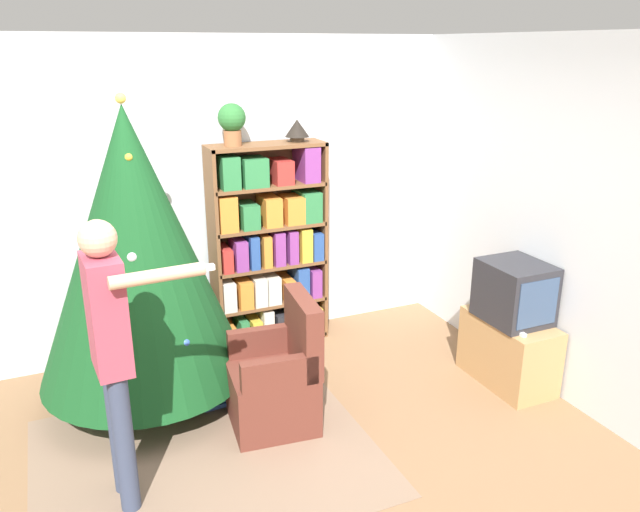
# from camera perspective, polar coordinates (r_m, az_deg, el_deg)

# --- Properties ---
(ground_plane) EXTENTS (14.00, 14.00, 0.00)m
(ground_plane) POSITION_cam_1_polar(r_m,az_deg,el_deg) (4.16, -1.28, -18.33)
(ground_plane) COLOR #846042
(wall_back) EXTENTS (8.00, 0.10, 2.60)m
(wall_back) POSITION_cam_1_polar(r_m,az_deg,el_deg) (5.34, -9.58, 5.37)
(wall_back) COLOR silver
(wall_back) RESTS_ON ground_plane
(wall_right) EXTENTS (0.10, 8.00, 2.60)m
(wall_right) POSITION_cam_1_polar(r_m,az_deg,el_deg) (4.71, 22.86, 2.36)
(wall_right) COLOR silver
(wall_right) RESTS_ON ground_plane
(area_rug) EXTENTS (2.11, 1.77, 0.01)m
(area_rug) POSITION_cam_1_polar(r_m,az_deg,el_deg) (4.27, -10.29, -17.56)
(area_rug) COLOR #7F6651
(area_rug) RESTS_ON ground_plane
(bookshelf) EXTENTS (0.98, 0.32, 1.75)m
(bookshelf) POSITION_cam_1_polar(r_m,az_deg,el_deg) (5.34, -4.54, 0.67)
(bookshelf) COLOR brown
(bookshelf) RESTS_ON ground_plane
(tv_stand) EXTENTS (0.40, 0.75, 0.53)m
(tv_stand) POSITION_cam_1_polar(r_m,az_deg,el_deg) (5.10, 16.83, -8.28)
(tv_stand) COLOR tan
(tv_stand) RESTS_ON ground_plane
(television) EXTENTS (0.43, 0.50, 0.45)m
(television) POSITION_cam_1_polar(r_m,az_deg,el_deg) (4.90, 17.39, -3.15)
(television) COLOR #28282D
(television) RESTS_ON tv_stand
(game_remote) EXTENTS (0.04, 0.12, 0.02)m
(game_remote) POSITION_cam_1_polar(r_m,az_deg,el_deg) (4.75, 17.76, -6.69)
(game_remote) COLOR white
(game_remote) RESTS_ON tv_stand
(christmas_tree) EXTENTS (1.48, 1.48, 2.22)m
(christmas_tree) POSITION_cam_1_polar(r_m,az_deg,el_deg) (4.47, -16.52, 0.72)
(christmas_tree) COLOR #4C3323
(christmas_tree) RESTS_ON ground_plane
(armchair) EXTENTS (0.63, 0.62, 0.92)m
(armchair) POSITION_cam_1_polar(r_m,az_deg,el_deg) (4.37, -3.91, -11.33)
(armchair) COLOR brown
(armchair) RESTS_ON ground_plane
(standing_person) EXTENTS (0.65, 0.47, 1.68)m
(standing_person) POSITION_cam_1_polar(r_m,az_deg,el_deg) (3.54, -18.50, -7.55)
(standing_person) COLOR #38425B
(standing_person) RESTS_ON ground_plane
(potted_plant) EXTENTS (0.22, 0.22, 0.33)m
(potted_plant) POSITION_cam_1_polar(r_m,az_deg,el_deg) (5.04, -8.06, 12.10)
(potted_plant) COLOR #935B38
(potted_plant) RESTS_ON bookshelf
(table_lamp) EXTENTS (0.20, 0.20, 0.18)m
(table_lamp) POSITION_cam_1_polar(r_m,az_deg,el_deg) (5.22, -2.11, 11.52)
(table_lamp) COLOR #473828
(table_lamp) RESTS_ON bookshelf
(book_pile_near_tree) EXTENTS (0.24, 0.18, 0.11)m
(book_pile_near_tree) POSITION_cam_1_polar(r_m,az_deg,el_deg) (4.73, -9.52, -12.83)
(book_pile_near_tree) COLOR #284C93
(book_pile_near_tree) RESTS_ON ground_plane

